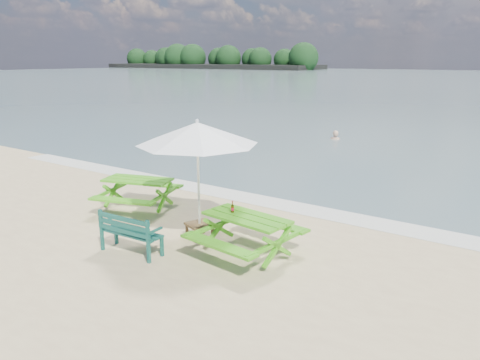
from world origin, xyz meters
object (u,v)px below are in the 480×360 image
Objects in this scene: picnic_table_left at (138,195)px; picnic_table_right at (246,237)px; beer_bottle at (233,209)px; park_bench at (132,241)px; swimmer at (335,147)px; patio_umbrella at (197,133)px; side_table at (200,230)px.

picnic_table_left is 4.08m from picnic_table_right.
beer_bottle is at bearing -12.85° from picnic_table_left.
picnic_table_left is 2.88m from park_bench.
picnic_table_left reaches higher than swimmer.
picnic_table_right is 1.54× the size of park_bench.
patio_umbrella is 1.76m from beer_bottle.
picnic_table_left is 3.30m from patio_umbrella.
picnic_table_left is at bearing 167.15° from beer_bottle.
picnic_table_left is 1.10× the size of picnic_table_right.
beer_bottle is at bearing -10.30° from side_table.
swimmer is at bearing 101.63° from side_table.
park_bench is at bearing -148.61° from picnic_table_right.
picnic_table_left reaches higher than side_table.
picnic_table_right reaches higher than side_table.
beer_bottle is (1.03, -0.19, -1.41)m from patio_umbrella.
beer_bottle is (-0.36, 0.03, 0.52)m from picnic_table_right.
park_bench is 5.71× the size of beer_bottle.
patio_umbrella is 2.01× the size of swimmer.
patio_umbrella is (2.60, -0.64, 1.93)m from picnic_table_left.
swimmer is (-3.89, 14.08, -1.32)m from beer_bottle.
park_bench is 2.07× the size of side_table.
picnic_table_right is at bearing -8.70° from patio_umbrella.
park_bench is 0.83× the size of swimmer.
side_table is 2.16m from patio_umbrella.
picnic_table_left is 1.41× the size of swimmer.
park_bench is at bearing -112.83° from patio_umbrella.
side_table is at bearing 169.70° from beer_bottle.
side_table is 2.76× the size of beer_bottle.
beer_bottle is (1.03, -0.19, 0.74)m from side_table.
picnic_table_right reaches higher than swimmer.
picnic_table_left is at bearing 166.15° from side_table.
picnic_table_left is at bearing 167.92° from picnic_table_right.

